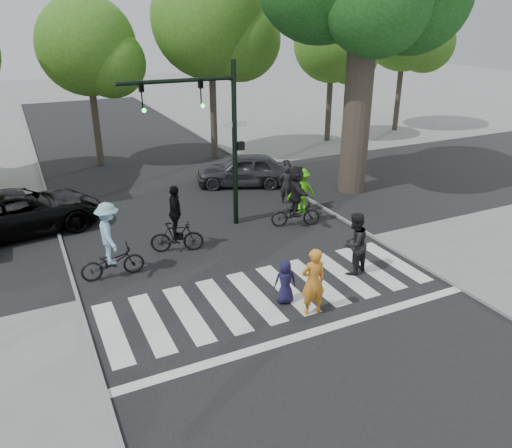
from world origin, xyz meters
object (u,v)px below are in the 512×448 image
Objects in this scene: traffic_signal at (212,124)px; cyclist_mid at (176,225)px; pedestrian_woman at (313,282)px; car_grey at (244,170)px; pedestrian_adult at (354,244)px; pedestrian_child at (285,282)px; cyclist_right at (296,200)px; car_suv at (20,212)px; cyclist_left at (110,246)px.

traffic_signal is 3.78m from cyclist_mid.
traffic_signal is 7.23m from pedestrian_woman.
pedestrian_woman is at bearing 8.47° from car_grey.
traffic_signal is at bearing 35.88° from cyclist_mid.
car_grey is (0.58, 9.31, -0.23)m from pedestrian_adult.
pedestrian_child is 0.55× the size of cyclist_right.
pedestrian_adult is at bearing -94.09° from cyclist_right.
cyclist_right is 0.53× the size of car_grey.
car_suv is (-6.53, 2.63, -3.10)m from traffic_signal.
traffic_signal is 2.59× the size of cyclist_mid.
cyclist_mid is at bearing 20.85° from cyclist_left.
pedestrian_child is 4.74m from cyclist_mid.
cyclist_left is 7.06m from cyclist_right.
traffic_signal is 4.15m from cyclist_right.
pedestrian_woman is 0.33× the size of car_suv.
pedestrian_adult is 9.33m from car_grey.
pedestrian_child is 0.55× the size of cyclist_mid.
cyclist_left is 9.67m from car_grey.
pedestrian_child is at bearing -7.10° from pedestrian_adult.
pedestrian_woman is 6.16m from cyclist_left.
car_suv reaches higher than pedestrian_child.
pedestrian_adult is (2.33, 1.39, 0.04)m from pedestrian_woman.
car_suv is at bearing -47.71° from pedestrian_woman.
cyclist_mid is at bearing -144.12° from traffic_signal.
cyclist_mid is (-2.07, 5.21, 0.00)m from pedestrian_woman.
car_suv is (-6.68, 9.23, -0.15)m from pedestrian_woman.
cyclist_right is at bearing -113.67° from pedestrian_adult.
car_suv reaches higher than car_grey.
car_suv is at bearing -57.61° from car_grey.
pedestrian_woman is 1.48× the size of pedestrian_child.
car_grey is at bearing -89.67° from car_suv.
pedestrian_child is at bearing -123.05° from cyclist_right.
cyclist_right is (3.00, 4.61, 0.41)m from pedestrian_child.
pedestrian_woman is 0.81× the size of cyclist_right.
pedestrian_adult is at bearing -153.43° from pedestrian_child.
traffic_signal is at bearing -82.28° from pedestrian_woman.
cyclist_left is 1.03× the size of cyclist_mid.
cyclist_left reaches higher than pedestrian_child.
traffic_signal reaches higher than car_suv.
pedestrian_woman is at bearing 11.33° from pedestrian_adult.
traffic_signal reaches higher than pedestrian_child.
traffic_signal reaches higher than cyclist_right.
traffic_signal reaches higher than cyclist_left.
cyclist_left is (-3.98, 3.54, 0.40)m from pedestrian_child.
pedestrian_adult is (2.71, 0.60, 0.34)m from pedestrian_child.
cyclist_right is (6.98, 1.06, 0.01)m from cyclist_left.
cyclist_mid is (2.30, 0.87, -0.08)m from cyclist_left.
pedestrian_woman is 11.09m from car_grey.
cyclist_mid reaches higher than pedestrian_child.
cyclist_mid is 0.99× the size of cyclist_right.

